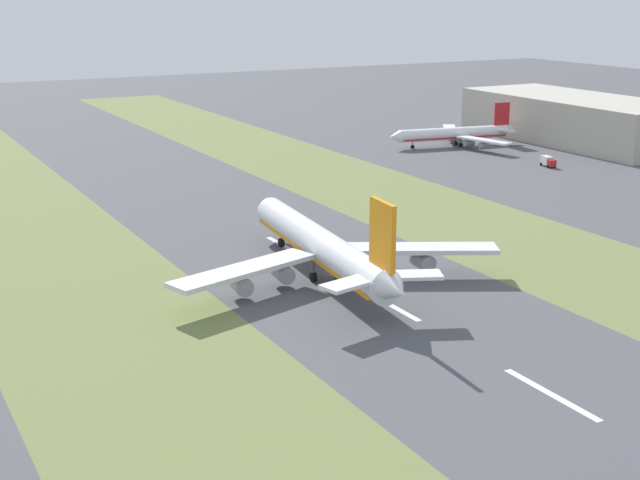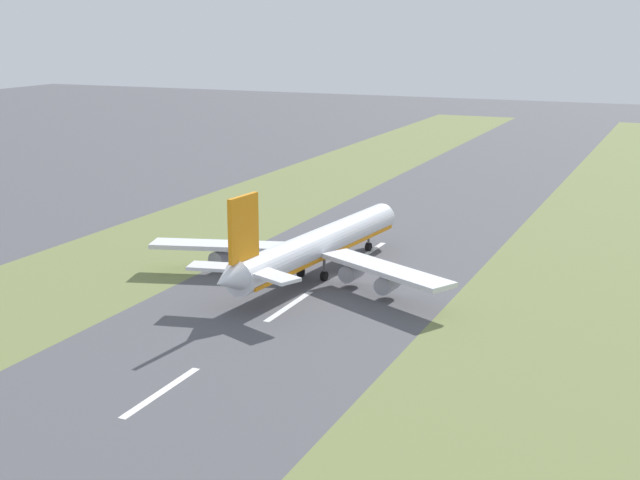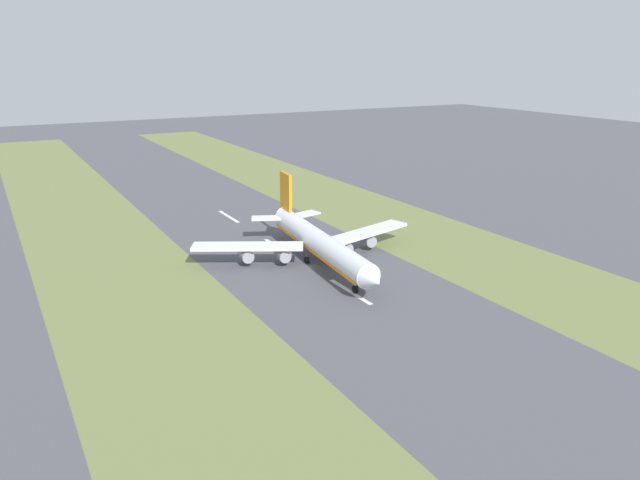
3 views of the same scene
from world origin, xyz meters
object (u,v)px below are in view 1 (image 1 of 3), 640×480
(airplane_main_jet, at_px, (324,248))
(terminal_building, at_px, (577,119))
(airplane_parked_apron, at_px, (457,134))
(service_truck, at_px, (548,161))

(airplane_main_jet, height_order, terminal_building, airplane_main_jet)
(terminal_building, relative_size, airplane_parked_apron, 1.81)
(terminal_building, bearing_deg, airplane_parked_apron, 164.81)
(service_truck, bearing_deg, airplane_main_jet, -150.88)
(terminal_building, height_order, service_truck, terminal_building)
(terminal_building, bearing_deg, service_truck, -142.93)
(terminal_building, bearing_deg, airplane_main_jet, -148.60)
(airplane_parked_apron, bearing_deg, terminal_building, -15.19)
(airplane_parked_apron, bearing_deg, airplane_main_jet, -136.17)
(airplane_parked_apron, bearing_deg, service_truck, -87.05)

